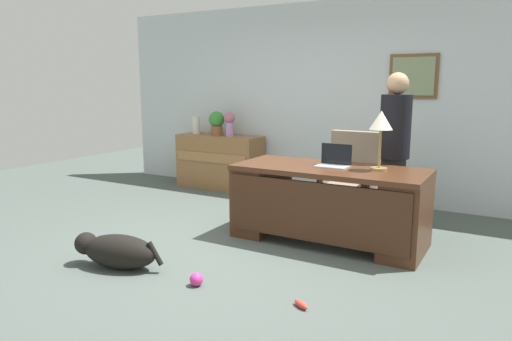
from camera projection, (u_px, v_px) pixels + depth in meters
ground_plane at (231, 250)px, 4.59m from camera, size 12.00×12.00×0.00m
back_wall at (332, 101)px, 6.56m from camera, size 7.00×0.16×2.70m
desk at (328, 202)px, 4.76m from camera, size 1.91×0.83×0.77m
credenza at (220, 162)px, 7.25m from camera, size 1.33×0.50×0.82m
armchair at (351, 181)px, 5.53m from camera, size 0.60×0.59×1.04m
person_standing at (394, 152)px, 4.97m from camera, size 0.32×0.32×1.71m
dog_lying at (116, 251)px, 4.13m from camera, size 0.85×0.44×0.30m
laptop at (334, 161)px, 4.75m from camera, size 0.32×0.22×0.22m
desk_lamp at (381, 124)px, 4.48m from camera, size 0.22×0.22×0.57m
vase_with_flowers at (229, 122)px, 7.04m from camera, size 0.17×0.17×0.36m
vase_empty at (196, 125)px, 7.36m from camera, size 0.12×0.12×0.27m
potted_plant at (217, 122)px, 7.16m from camera, size 0.24×0.24×0.36m
dog_toy_ball at (196, 279)px, 3.77m from camera, size 0.11×0.11×0.11m
dog_toy_bone at (301, 304)px, 3.41m from camera, size 0.15×0.12×0.05m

